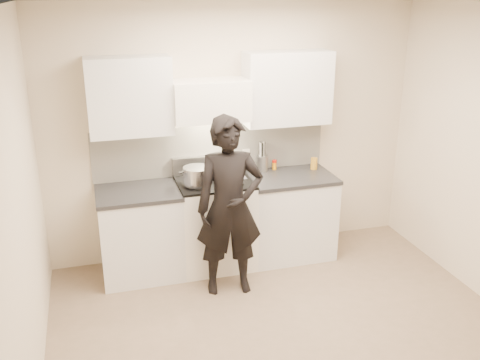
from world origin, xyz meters
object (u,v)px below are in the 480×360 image
object	(u,v)px
stove	(215,222)
person	(230,207)
counter_right	(289,215)
wok	(224,165)
utensil_crock	(262,162)

from	to	relation	value
stove	person	size ratio (longest dim) A/B	0.55
counter_right	person	size ratio (longest dim) A/B	0.53
counter_right	wok	size ratio (longest dim) A/B	1.99
stove	person	distance (m)	0.67
stove	counter_right	xyz separation A→B (m)	(0.83, 0.00, -0.01)
stove	counter_right	world-z (taller)	stove
stove	wok	distance (m)	0.61
person	wok	bearing A→B (deg)	86.26
counter_right	wok	distance (m)	0.93
utensil_crock	wok	bearing A→B (deg)	-165.09
counter_right	person	distance (m)	1.06
stove	utensil_crock	xyz separation A→B (m)	(0.59, 0.24, 0.54)
utensil_crock	person	bearing A→B (deg)	-126.43
stove	wok	bearing A→B (deg)	40.96
utensil_crock	person	distance (m)	0.98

